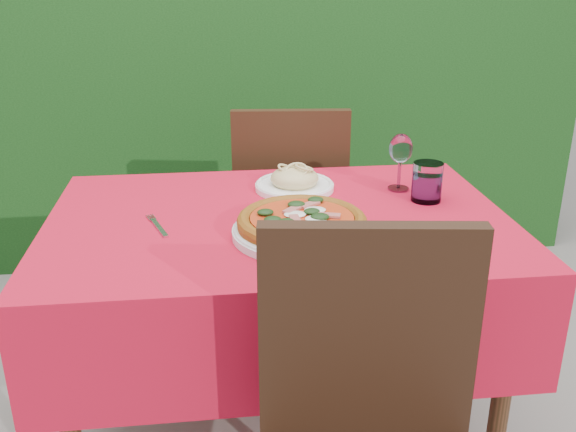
{
  "coord_description": "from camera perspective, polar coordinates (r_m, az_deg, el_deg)",
  "views": [
    {
      "loc": [
        -0.17,
        -1.63,
        1.4
      ],
      "look_at": [
        0.02,
        -0.05,
        0.77
      ],
      "focal_mm": 40.0,
      "sensor_mm": 36.0,
      "label": 1
    }
  ],
  "objects": [
    {
      "name": "dining_table",
      "position": [
        1.82,
        -0.81,
        -4.46
      ],
      "size": [
        1.26,
        0.86,
        0.75
      ],
      "color": "#492917",
      "rests_on": "ground"
    },
    {
      "name": "hedge",
      "position": [
        3.22,
        -3.84,
        12.97
      ],
      "size": [
        3.2,
        0.55,
        1.78
      ],
      "color": "black",
      "rests_on": "ground"
    },
    {
      "name": "fork",
      "position": [
        1.71,
        -11.38,
        -1.03
      ],
      "size": [
        0.08,
        0.18,
        0.0
      ],
      "primitive_type": "cube",
      "rotation": [
        0.0,
        0.0,
        0.33
      ],
      "color": "silver",
      "rests_on": "dining_table"
    },
    {
      "name": "pasta_plate",
      "position": [
        1.97,
        0.59,
        3.08
      ],
      "size": [
        0.24,
        0.24,
        0.07
      ],
      "rotation": [
        0.0,
        0.0,
        0.15
      ],
      "color": "white",
      "rests_on": "dining_table"
    },
    {
      "name": "wine_glass",
      "position": [
        1.96,
        9.99,
        5.72
      ],
      "size": [
        0.07,
        0.07,
        0.18
      ],
      "color": "silver",
      "rests_on": "dining_table"
    },
    {
      "name": "chair_far",
      "position": [
        2.46,
        0.16,
        0.89
      ],
      "size": [
        0.45,
        0.45,
        0.92
      ],
      "rotation": [
        0.0,
        0.0,
        3.05
      ],
      "color": "black",
      "rests_on": "ground"
    },
    {
      "name": "water_glass",
      "position": [
        1.91,
        12.25,
        2.81
      ],
      "size": [
        0.09,
        0.09,
        0.11
      ],
      "color": "white",
      "rests_on": "dining_table"
    },
    {
      "name": "pizza_plate",
      "position": [
        1.63,
        1.24,
        -0.77
      ],
      "size": [
        0.43,
        0.43,
        0.07
      ],
      "rotation": [
        0.0,
        0.0,
        0.41
      ],
      "color": "silver",
      "rests_on": "dining_table"
    }
  ]
}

